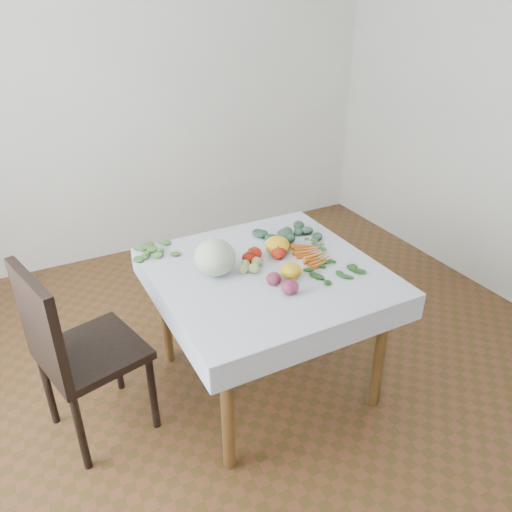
{
  "coord_description": "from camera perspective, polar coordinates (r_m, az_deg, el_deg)",
  "views": [
    {
      "loc": [
        -1.09,
        -1.96,
        2.06
      ],
      "look_at": [
        -0.04,
        0.05,
        0.82
      ],
      "focal_mm": 35.0,
      "sensor_mm": 36.0,
      "label": 1
    }
  ],
  "objects": [
    {
      "name": "basil_bunch",
      "position": [
        2.61,
        8.34,
        -1.46
      ],
      "size": [
        0.27,
        0.24,
        0.01
      ],
      "color": "#1F541A",
      "rests_on": "tablecloth"
    },
    {
      "name": "tomato_c",
      "position": [
        2.68,
        2.54,
        0.31
      ],
      "size": [
        0.08,
        0.08,
        0.06
      ],
      "primitive_type": "ellipsoid",
      "rotation": [
        0.0,
        0.0,
        -0.06
      ],
      "color": "#B01B0B",
      "rests_on": "tablecloth"
    },
    {
      "name": "onion_a",
      "position": [
        2.45,
        2.05,
        -2.6
      ],
      "size": [
        0.1,
        0.1,
        0.07
      ],
      "primitive_type": "ellipsoid",
      "rotation": [
        0.0,
        0.0,
        0.28
      ],
      "color": "#55182E",
      "rests_on": "tablecloth"
    },
    {
      "name": "cabbage",
      "position": [
        2.52,
        -4.72,
        -0.15
      ],
      "size": [
        0.25,
        0.25,
        0.19
      ],
      "primitive_type": "ellipsoid",
      "rotation": [
        0.0,
        0.0,
        0.2
      ],
      "color": "#B5C3A3",
      "rests_on": "tablecloth"
    },
    {
      "name": "tomato_b",
      "position": [
        2.71,
        2.6,
        0.72
      ],
      "size": [
        0.11,
        0.11,
        0.08
      ],
      "primitive_type": "ellipsoid",
      "rotation": [
        0.0,
        0.0,
        0.3
      ],
      "color": "#B01B0B",
      "rests_on": "tablecloth"
    },
    {
      "name": "dill_bunch",
      "position": [
        2.8,
        -11.73,
        0.53
      ],
      "size": [
        0.23,
        0.19,
        0.02
      ],
      "color": "#517837",
      "rests_on": "tablecloth"
    },
    {
      "name": "carrot_bunch",
      "position": [
        2.73,
        6.5,
        0.29
      ],
      "size": [
        0.18,
        0.31,
        0.03
      ],
      "color": "#CC5E16",
      "rests_on": "tablecloth"
    },
    {
      "name": "tablecloth",
      "position": [
        2.59,
        1.23,
        -1.61
      ],
      "size": [
        1.12,
        1.12,
        0.01
      ],
      "primitive_type": "cube",
      "color": "white",
      "rests_on": "table"
    },
    {
      "name": "back_wall",
      "position": [
        4.17,
        -12.8,
        18.16
      ],
      "size": [
        4.0,
        0.04,
        2.7
      ],
      "primitive_type": "cube",
      "color": "silver",
      "rests_on": "ground"
    },
    {
      "name": "chair",
      "position": [
        2.52,
        -20.39,
        -9.62
      ],
      "size": [
        0.54,
        0.54,
        1.0
      ],
      "color": "black",
      "rests_on": "ground"
    },
    {
      "name": "tomatillo_cluster",
      "position": [
        2.57,
        -0.01,
        -1.17
      ],
      "size": [
        0.11,
        0.14,
        0.05
      ],
      "color": "#ADBF6E",
      "rests_on": "tablecloth"
    },
    {
      "name": "tomato_d",
      "position": [
        2.63,
        -0.81,
        -0.24
      ],
      "size": [
        0.09,
        0.09,
        0.07
      ],
      "primitive_type": "ellipsoid",
      "rotation": [
        0.0,
        0.0,
        -0.29
      ],
      "color": "#B01B0B",
      "rests_on": "tablecloth"
    },
    {
      "name": "ground",
      "position": [
        3.04,
        1.08,
        -13.96
      ],
      "size": [
        4.0,
        4.0,
        0.0
      ],
      "primitive_type": "plane",
      "color": "brown"
    },
    {
      "name": "heirloom_back",
      "position": [
        2.73,
        2.45,
        1.24
      ],
      "size": [
        0.18,
        0.18,
        0.1
      ],
      "primitive_type": "ellipsoid",
      "rotation": [
        0.0,
        0.0,
        -0.41
      ],
      "color": "gold",
      "rests_on": "tablecloth"
    },
    {
      "name": "table",
      "position": [
        2.64,
        1.2,
        -3.47
      ],
      "size": [
        1.0,
        1.0,
        0.75
      ],
      "color": "brown",
      "rests_on": "ground"
    },
    {
      "name": "tomato_a",
      "position": [
        2.67,
        -0.19,
        0.27
      ],
      "size": [
        0.1,
        0.1,
        0.07
      ],
      "primitive_type": "ellipsoid",
      "rotation": [
        0.0,
        0.0,
        0.27
      ],
      "color": "#B01B0B",
      "rests_on": "tablecloth"
    },
    {
      "name": "onion_b",
      "position": [
        2.38,
        3.92,
        -3.52
      ],
      "size": [
        0.11,
        0.11,
        0.07
      ],
      "primitive_type": "ellipsoid",
      "rotation": [
        0.0,
        0.0,
        0.39
      ],
      "color": "#55182E",
      "rests_on": "tablecloth"
    },
    {
      "name": "heirloom_front",
      "position": [
        2.51,
        4.0,
        -1.66
      ],
      "size": [
        0.11,
        0.11,
        0.08
      ],
      "primitive_type": "ellipsoid",
      "rotation": [
        0.0,
        0.0,
        -0.03
      ],
      "color": "gold",
      "rests_on": "tablecloth"
    },
    {
      "name": "kale_bunch",
      "position": [
        2.9,
        3.7,
        2.32
      ],
      "size": [
        0.31,
        0.27,
        0.04
      ],
      "color": "#32533D",
      "rests_on": "tablecloth"
    }
  ]
}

